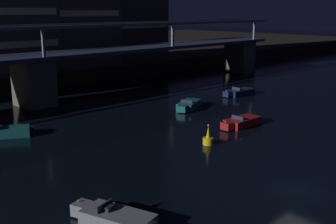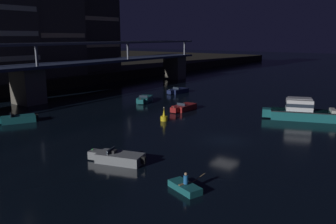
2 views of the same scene
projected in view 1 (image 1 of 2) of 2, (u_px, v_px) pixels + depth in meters
The scene contains 8 objects.
ground_plane at pixel (298, 191), 26.94m from camera, with size 400.00×400.00×0.00m, color black.
river_bridge at pixel (33, 68), 49.79m from camera, with size 86.80×6.40×9.38m.
speedboat_near_center at pixel (241, 122), 41.71m from camera, with size 5.20×1.85×1.16m.
speedboat_near_right at pixel (188, 105), 49.17m from camera, with size 4.99×3.30×1.16m.
speedboat_mid_left at pixel (239, 92), 56.69m from camera, with size 5.23×2.18×1.16m.
speedboat_mid_right at pixel (115, 218), 22.51m from camera, with size 2.83×5.17×1.16m.
speedboat_far_left at pixel (4, 132), 38.30m from camera, with size 4.92×3.45×1.16m.
channel_buoy at pixel (208, 139), 36.08m from camera, with size 0.90×0.90×1.76m.
Camera 1 is at (-23.37, -12.14, 11.17)m, focal length 45.58 mm.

